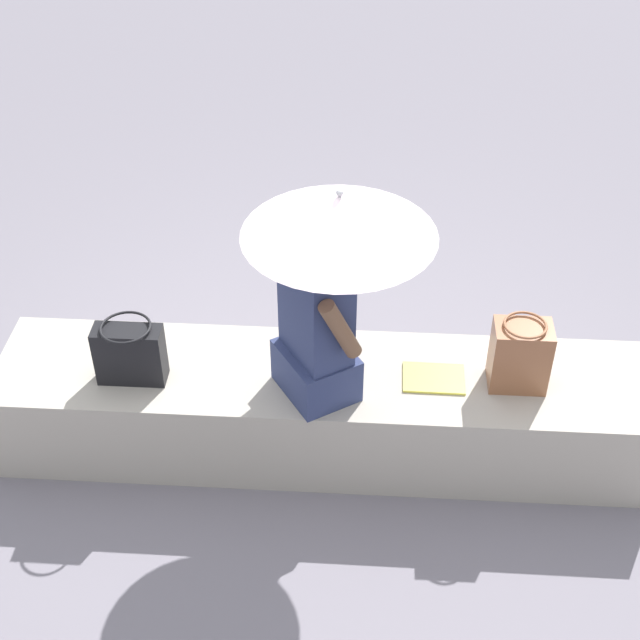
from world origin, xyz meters
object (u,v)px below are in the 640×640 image
at_px(handbag_black, 130,353).
at_px(magazine, 434,378).
at_px(person_seated, 316,321).
at_px(tote_bag_canvas, 520,355).
at_px(parasol, 339,216).

distance_m(handbag_black, magazine, 1.37).
height_order(person_seated, handbag_black, person_seated).
relative_size(person_seated, tote_bag_canvas, 2.64).
height_order(handbag_black, tote_bag_canvas, tote_bag_canvas).
bearing_deg(tote_bag_canvas, person_seated, -173.92).
xyz_separation_m(handbag_black, tote_bag_canvas, (1.73, 0.08, 0.02)).
relative_size(handbag_black, magazine, 1.09).
height_order(tote_bag_canvas, magazine, tote_bag_canvas).
bearing_deg(magazine, parasol, -175.52).
bearing_deg(parasol, handbag_black, -176.98).
bearing_deg(parasol, person_seated, -143.09).
xyz_separation_m(tote_bag_canvas, magazine, (-0.37, 0.00, -0.16)).
height_order(person_seated, parasol, parasol).
xyz_separation_m(person_seated, handbag_black, (-0.83, 0.02, -0.24)).
relative_size(parasol, tote_bag_canvas, 2.90).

